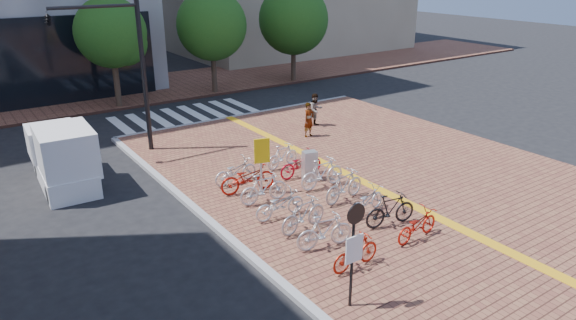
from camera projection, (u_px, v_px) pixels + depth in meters
ground at (352, 217)px, 16.57m from camera, size 120.00×120.00×0.00m
sidewalk at (552, 254)px, 14.29m from camera, size 14.00×34.00×0.15m
tactile_strip at (532, 263)px, 13.73m from camera, size 0.40×34.00×0.01m
kerb_north at (245, 115)px, 27.36m from camera, size 14.00×0.25×0.15m
far_sidewalk at (134, 91)px, 32.69m from camera, size 70.00×8.00×0.15m
crosswalk at (187, 115)px, 27.60m from camera, size 7.50×4.00×0.01m
street_trees at (227, 26)px, 31.19m from camera, size 16.20×4.60×6.35m
bike_0 at (356, 252)px, 13.36m from camera, size 1.58×0.51×0.94m
bike_1 at (325, 231)px, 14.31m from camera, size 1.78×0.82×1.03m
bike_2 at (303, 214)px, 15.24m from camera, size 1.80×0.72×1.05m
bike_3 at (280, 204)px, 16.05m from camera, size 1.76×0.67×0.91m
bike_4 at (264, 188)px, 17.03m from camera, size 1.78×0.65×1.05m
bike_5 at (248, 178)px, 17.85m from camera, size 2.09×0.99×1.05m
bike_6 at (235, 171)px, 18.60m from camera, size 1.81×0.77×0.93m
bike_7 at (417, 225)px, 14.80m from camera, size 1.76×0.76×0.90m
bike_8 at (390, 210)px, 15.55m from camera, size 1.80×0.78×1.05m
bike_9 at (367, 201)px, 16.33m from camera, size 1.75×0.90×0.88m
bike_10 at (344, 186)px, 17.17m from camera, size 1.86×0.78×1.09m
bike_11 at (322, 173)px, 18.18m from camera, size 1.84×0.53×1.11m
bike_12 at (301, 164)px, 19.18m from camera, size 1.84×0.66×0.96m
bike_13 at (283, 156)px, 20.04m from camera, size 1.63×0.69×0.95m
pedestrian_a at (309, 120)px, 23.54m from camera, size 0.65×0.49×1.60m
pedestrian_b at (315, 110)px, 25.09m from camera, size 0.80×0.63×1.61m
utility_box at (310, 166)px, 18.85m from camera, size 0.59×0.49×1.11m
yellow_sign at (261, 156)px, 17.42m from camera, size 0.53×0.21×2.01m
notice_sign at (354, 243)px, 11.41m from camera, size 0.49×0.11×2.67m
traffic_light_pole at (102, 45)px, 19.76m from camera, size 3.54×1.37×6.60m
box_truck at (63, 157)px, 18.57m from camera, size 1.92×4.10×2.33m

